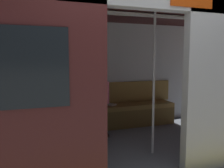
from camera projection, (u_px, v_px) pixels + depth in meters
train_car at (110, 54)px, 3.64m from camera, size 6.40×2.54×2.28m
bench_seat at (98, 112)px, 4.65m from camera, size 3.32×0.44×0.46m
person_seated at (96, 97)px, 4.55m from camera, size 0.55×0.69×1.19m
handbag at (78, 104)px, 4.54m from camera, size 0.26×0.15×0.17m
book at (110, 104)px, 4.80m from camera, size 0.24×0.27×0.03m
grab_pole_door at (98, 86)px, 3.00m from camera, size 0.04×0.04×2.14m
grab_pole_far at (154, 83)px, 3.41m from camera, size 0.04×0.04×2.14m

